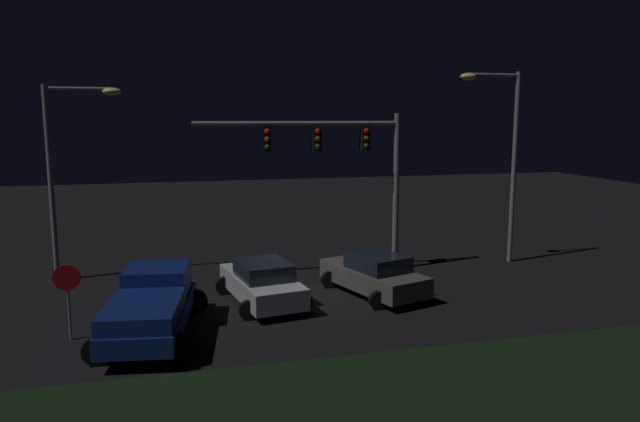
# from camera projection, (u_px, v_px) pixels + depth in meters

# --- Properties ---
(ground_plane) EXTENTS (80.00, 80.00, 0.00)m
(ground_plane) POSITION_uv_depth(u_px,v_px,m) (291.00, 297.00, 21.00)
(ground_plane) COLOR black
(grass_median) EXTENTS (22.40, 6.17, 0.10)m
(grass_median) POSITION_uv_depth(u_px,v_px,m) (375.00, 415.00, 12.53)
(grass_median) COLOR black
(grass_median) RESTS_ON ground_plane
(pickup_truck) EXTENTS (3.42, 5.64, 1.80)m
(pickup_truck) POSITION_uv_depth(u_px,v_px,m) (152.00, 302.00, 17.20)
(pickup_truck) COLOR navy
(pickup_truck) RESTS_ON ground_plane
(car_sedan) EXTENTS (2.94, 4.63, 1.51)m
(car_sedan) POSITION_uv_depth(u_px,v_px,m) (262.00, 282.00, 20.14)
(car_sedan) COLOR #B7B7BC
(car_sedan) RESTS_ON ground_plane
(car_sedan_far) EXTENTS (3.30, 4.74, 1.51)m
(car_sedan_far) POSITION_uv_depth(u_px,v_px,m) (374.00, 274.00, 21.16)
(car_sedan_far) COLOR #514C47
(car_sedan_far) RESTS_ON ground_plane
(traffic_signal_gantry) EXTENTS (8.32, 0.56, 6.50)m
(traffic_signal_gantry) POSITION_uv_depth(u_px,v_px,m) (340.00, 154.00, 23.49)
(traffic_signal_gantry) COLOR slate
(traffic_signal_gantry) RESTS_ON ground_plane
(street_lamp_left) EXTENTS (2.84, 0.44, 7.56)m
(street_lamp_left) POSITION_uv_depth(u_px,v_px,m) (66.00, 157.00, 22.51)
(street_lamp_left) COLOR slate
(street_lamp_left) RESTS_ON ground_plane
(street_lamp_right) EXTENTS (2.81, 0.44, 8.25)m
(street_lamp_right) POSITION_uv_depth(u_px,v_px,m) (503.00, 144.00, 25.20)
(street_lamp_right) COLOR slate
(street_lamp_right) RESTS_ON ground_plane
(stop_sign) EXTENTS (0.76, 0.08, 2.23)m
(stop_sign) POSITION_uv_depth(u_px,v_px,m) (67.00, 287.00, 16.66)
(stop_sign) COLOR slate
(stop_sign) RESTS_ON ground_plane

